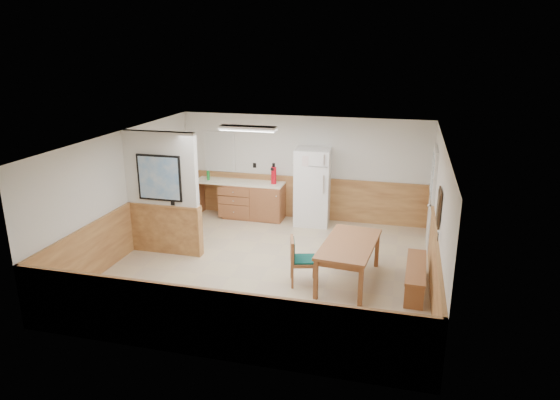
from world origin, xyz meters
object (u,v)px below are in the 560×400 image
(dining_table, at_px, (349,248))
(soap_bottle, at_px, (208,175))
(dining_bench, at_px, (416,271))
(dining_chair, at_px, (298,258))
(fire_extinguisher, at_px, (274,175))
(refrigerator, at_px, (312,187))

(dining_table, distance_m, soap_bottle, 4.78)
(dining_bench, xyz_separation_m, soap_bottle, (-4.98, 2.87, 0.67))
(dining_chair, distance_m, fire_extinguisher, 3.50)
(fire_extinguisher, xyz_separation_m, soap_bottle, (-1.65, -0.05, -0.11))
(dining_table, relative_size, soap_bottle, 7.85)
(dining_chair, bearing_deg, dining_bench, -7.68)
(soap_bottle, bearing_deg, fire_extinguisher, 1.72)
(refrigerator, xyz_separation_m, fire_extinguisher, (-0.95, 0.06, 0.22))
(fire_extinguisher, bearing_deg, dining_bench, -61.84)
(refrigerator, height_order, dining_table, refrigerator)
(dining_table, relative_size, dining_bench, 1.20)
(dining_table, xyz_separation_m, dining_chair, (-0.86, -0.29, -0.16))
(refrigerator, distance_m, dining_table, 3.10)
(refrigerator, relative_size, dining_table, 1.00)
(dining_table, xyz_separation_m, dining_bench, (1.16, -0.02, -0.32))
(dining_table, bearing_deg, refrigerator, 118.48)
(fire_extinguisher, bearing_deg, refrigerator, -23.94)
(refrigerator, bearing_deg, dining_bench, -54.01)
(dining_table, bearing_deg, dining_chair, -156.03)
(refrigerator, distance_m, soap_bottle, 2.61)
(dining_table, distance_m, dining_bench, 1.21)
(dining_bench, height_order, soap_bottle, soap_bottle)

